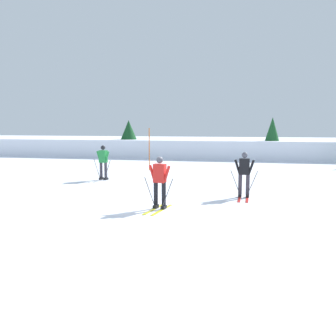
{
  "coord_description": "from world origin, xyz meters",
  "views": [
    {
      "loc": [
        3.21,
        -11.85,
        2.73
      ],
      "look_at": [
        0.14,
        3.02,
        0.9
      ],
      "focal_mm": 38.76,
      "sensor_mm": 36.0,
      "label": 1
    }
  ],
  "objects": [
    {
      "name": "ground_plane",
      "position": [
        0.0,
        0.0,
        0.0
      ],
      "size": [
        120.0,
        120.0,
        0.0
      ],
      "primitive_type": "plane",
      "color": "silver"
    },
    {
      "name": "far_snow_ridge",
      "position": [
        0.0,
        20.72,
        0.74
      ],
      "size": [
        80.0,
        9.63,
        1.47
      ],
      "primitive_type": "cube",
      "color": "silver",
      "rests_on": "ground"
    },
    {
      "name": "skier_green",
      "position": [
        -3.48,
        4.83,
        0.92
      ],
      "size": [
        0.97,
        1.64,
        1.71
      ],
      "color": "silver",
      "rests_on": "ground"
    },
    {
      "name": "skier_black",
      "position": [
        3.29,
        1.82,
        0.92
      ],
      "size": [
        1.0,
        1.61,
        1.71
      ],
      "color": "red",
      "rests_on": "ground"
    },
    {
      "name": "skier_red",
      "position": [
        0.61,
        -0.61,
        0.92
      ],
      "size": [
        0.99,
        1.64,
        1.71
      ],
      "color": "gold",
      "rests_on": "ground"
    },
    {
      "name": "trail_marker_pole",
      "position": [
        -2.22,
        8.95,
        1.26
      ],
      "size": [
        0.05,
        0.05,
        2.52
      ],
      "primitive_type": "cylinder",
      "color": "#C65614",
      "rests_on": "ground"
    },
    {
      "name": "conifer_far_right",
      "position": [
        5.44,
        17.34,
        2.07
      ],
      "size": [
        1.43,
        1.43,
        3.29
      ],
      "color": "#513823",
      "rests_on": "ground"
    },
    {
      "name": "conifer_far_centre",
      "position": [
        -6.27,
        17.64,
        1.97
      ],
      "size": [
        1.87,
        1.87,
        3.09
      ],
      "color": "#513823",
      "rests_on": "ground"
    }
  ]
}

